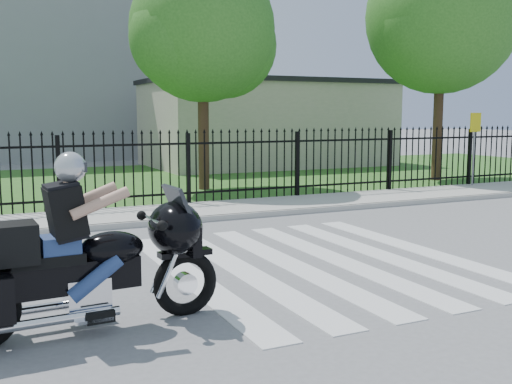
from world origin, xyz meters
name	(u,v)px	position (x,y,z in m)	size (l,w,h in m)	color
ground	(315,263)	(0.00, 0.00, 0.00)	(120.00, 120.00, 0.00)	slate
crosswalk	(315,262)	(0.00, 0.00, 0.01)	(5.00, 5.50, 0.01)	silver
sidewalk	(203,211)	(0.00, 5.00, 0.06)	(40.00, 2.00, 0.12)	#ADAAA3
curb	(219,218)	(0.00, 4.00, 0.06)	(40.00, 0.12, 0.12)	#ADAAA3
grass_strip	(131,181)	(0.00, 12.00, 0.01)	(40.00, 12.00, 0.02)	#285B1F
iron_fence	(188,170)	(0.00, 6.00, 0.90)	(26.00, 0.04, 1.80)	black
tree_mid	(202,30)	(1.50, 9.00, 4.67)	(4.20, 4.20, 6.78)	#382316
tree_right	(442,18)	(9.50, 8.00, 5.39)	(5.00, 5.00, 7.90)	#382316
building_low	(266,125)	(7.00, 16.00, 1.75)	(10.00, 6.00, 3.50)	#BFB39F
building_low_roof	(266,82)	(7.00, 16.00, 3.60)	(10.20, 6.20, 0.20)	black
building_tall	(4,39)	(-3.00, 26.00, 6.00)	(15.00, 10.00, 12.00)	gray
motorcycle_rider	(80,258)	(-3.72, -1.48, 0.79)	(2.93, 0.96, 1.93)	black
traffic_sign	(475,134)	(8.86, 5.69, 1.67)	(0.47, 0.12, 2.17)	slate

